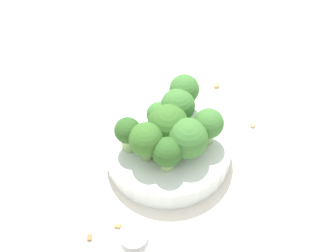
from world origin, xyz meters
The scene contains 16 objects.
ground_plane centered at (0.00, 0.00, 0.00)m, with size 3.00×3.00×0.00m, color silver.
bowl centered at (0.00, 0.00, 0.02)m, with size 0.17×0.17×0.03m, color silver.
broccoli_floret_0 centered at (-0.03, 0.00, 0.06)m, with size 0.03×0.03×0.04m.
broccoli_floret_1 centered at (0.00, 0.00, 0.07)m, with size 0.05×0.05×0.06m.
broccoli_floret_2 centered at (0.02, 0.05, 0.07)m, with size 0.04×0.04×0.06m.
broccoli_floret_3 centered at (0.01, -0.04, 0.07)m, with size 0.04×0.04×0.06m.
broccoli_floret_4 centered at (0.04, -0.02, 0.06)m, with size 0.04×0.04×0.05m.
broccoli_floret_5 centered at (0.03, 0.01, 0.07)m, with size 0.05×0.05×0.06m.
broccoli_floret_6 centered at (-0.01, -0.05, 0.06)m, with size 0.03×0.03×0.05m.
broccoli_floret_7 centered at (-0.02, 0.03, 0.07)m, with size 0.05×0.05×0.06m.
broccoli_floret_8 centered at (-0.04, 0.04, 0.07)m, with size 0.04×0.04×0.06m.
pepper_shaker centered at (0.12, -0.10, 0.04)m, with size 0.03×0.03×0.07m.
almond_crumb_0 centered at (-0.08, 0.13, 0.00)m, with size 0.01×0.01×0.01m, color tan.
almond_crumb_1 centered at (0.07, -0.14, 0.00)m, with size 0.01×0.01×0.01m, color olive.
almond_crumb_2 centered at (0.07, -0.10, 0.00)m, with size 0.01×0.01×0.01m, color #AD7F4C.
almond_crumb_3 centered at (0.01, 0.13, 0.00)m, with size 0.01×0.00×0.01m, color tan.
Camera 1 is at (0.34, -0.17, 0.53)m, focal length 50.00 mm.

